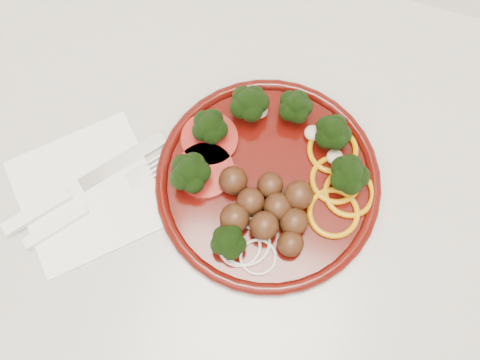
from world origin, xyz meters
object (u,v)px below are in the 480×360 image
(plate, at_px, (268,177))
(napkin, at_px, (88,193))
(knife, at_px, (64,195))
(fork, at_px, (73,216))

(plate, distance_m, napkin, 0.21)
(plate, relative_size, knife, 1.50)
(napkin, relative_size, knife, 0.88)
(plate, xyz_separation_m, fork, (-0.19, -0.11, -0.01))
(napkin, distance_m, fork, 0.03)
(knife, xyz_separation_m, fork, (0.02, -0.02, -0.00))
(napkin, bearing_deg, fork, -95.49)
(plate, height_order, knife, plate)
(knife, bearing_deg, plate, -29.11)
(fork, bearing_deg, plate, -22.63)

